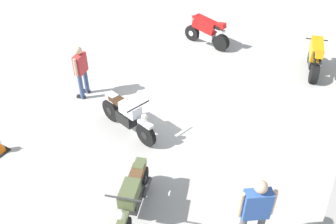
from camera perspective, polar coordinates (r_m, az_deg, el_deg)
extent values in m
plane|color=#ADAAA3|center=(10.72, 2.99, 2.01)|extent=(40.00, 40.00, 0.00)
cylinder|color=black|center=(8.95, -3.57, -3.64)|extent=(0.28, 0.65, 0.64)
cylinder|color=black|center=(9.86, -9.18, 0.31)|extent=(0.28, 0.65, 0.64)
cylinder|color=black|center=(8.95, -3.57, -3.64)|extent=(0.19, 0.25, 0.22)
cylinder|color=black|center=(9.86, -9.18, 0.31)|extent=(0.19, 0.25, 0.22)
cube|color=black|center=(9.36, -6.75, -0.96)|extent=(0.42, 0.61, 0.32)
cube|color=silver|center=(8.99, -6.13, 0.49)|extent=(0.45, 0.62, 0.30)
cube|color=silver|center=(8.72, -3.66, -1.90)|extent=(0.27, 0.47, 0.08)
cube|color=#382314|center=(9.27, -7.90, 1.77)|extent=(0.41, 0.65, 0.12)
cube|color=silver|center=(9.49, -9.01, 2.41)|extent=(0.30, 0.37, 0.18)
cylinder|color=black|center=(9.73, -7.43, 0.28)|extent=(0.25, 0.57, 0.16)
cylinder|color=black|center=(8.63, -4.84, 0.90)|extent=(0.69, 0.22, 0.04)
sphere|color=silver|center=(8.61, -3.82, -0.79)|extent=(0.16, 0.16, 0.16)
cylinder|color=black|center=(14.20, 3.92, 12.63)|extent=(0.26, 0.62, 0.60)
cylinder|color=black|center=(13.52, 8.57, 11.00)|extent=(0.32, 0.63, 0.60)
cylinder|color=silver|center=(14.20, 3.92, 12.63)|extent=(0.21, 0.24, 0.21)
cylinder|color=silver|center=(13.52, 8.57, 11.00)|extent=(0.21, 0.24, 0.21)
cube|color=silver|center=(13.78, 6.40, 12.16)|extent=(0.37, 0.60, 0.32)
cube|color=red|center=(13.70, 5.99, 13.86)|extent=(0.52, 1.03, 0.57)
cone|color=red|center=(13.91, 4.23, 15.00)|extent=(0.40, 0.41, 0.39)
cube|color=black|center=(13.47, 7.43, 13.66)|extent=(0.36, 0.64, 0.12)
cube|color=red|center=(13.29, 8.55, 13.61)|extent=(0.28, 0.38, 0.23)
cylinder|color=silver|center=(13.45, 8.49, 13.06)|extent=(0.16, 0.40, 0.17)
cylinder|color=silver|center=(13.32, 8.11, 12.87)|extent=(0.16, 0.40, 0.17)
cylinder|color=silver|center=(13.83, 4.71, 14.93)|extent=(0.70, 0.16, 0.04)
sphere|color=silver|center=(13.98, 3.95, 14.90)|extent=(0.16, 0.16, 0.16)
cylinder|color=black|center=(13.50, 22.16, 8.54)|extent=(0.62, 0.31, 0.60)
cylinder|color=black|center=(12.31, 22.48, 5.69)|extent=(0.64, 0.38, 0.60)
cylinder|color=black|center=(13.50, 22.16, 8.54)|extent=(0.25, 0.23, 0.21)
cylinder|color=black|center=(12.31, 22.48, 5.69)|extent=(0.25, 0.23, 0.21)
cube|color=black|center=(12.81, 22.43, 7.46)|extent=(0.61, 0.42, 0.32)
cube|color=orange|center=(12.77, 22.81, 9.33)|extent=(1.05, 0.61, 0.57)
cone|color=orange|center=(13.18, 22.82, 10.90)|extent=(0.43, 0.42, 0.39)
cube|color=black|center=(12.38, 23.00, 8.79)|extent=(0.65, 0.41, 0.12)
cube|color=orange|center=(12.08, 23.18, 8.49)|extent=(0.39, 0.30, 0.23)
cylinder|color=black|center=(12.22, 23.33, 7.79)|extent=(0.40, 0.19, 0.17)
cylinder|color=black|center=(12.19, 22.59, 7.92)|extent=(0.40, 0.19, 0.17)
cylinder|color=black|center=(13.04, 22.88, 10.72)|extent=(0.22, 0.68, 0.04)
sphere|color=silver|center=(13.27, 22.75, 10.85)|extent=(0.16, 0.16, 0.16)
cylinder|color=black|center=(7.89, -4.25, -10.82)|extent=(0.62, 0.34, 0.60)
cylinder|color=#333333|center=(7.89, -4.25, -10.82)|extent=(0.26, 0.24, 0.21)
cube|color=#333333|center=(7.43, -5.58, -13.78)|extent=(0.62, 0.45, 0.32)
cube|color=#515B38|center=(7.00, -6.24, -12.94)|extent=(0.63, 0.48, 0.30)
cube|color=#515B38|center=(6.83, -7.46, -17.13)|extent=(0.47, 0.29, 0.08)
cube|color=brown|center=(7.27, -5.22, -10.19)|extent=(0.65, 0.44, 0.12)
cube|color=#515B38|center=(7.48, -4.58, -8.66)|extent=(0.37, 0.31, 0.18)
cylinder|color=#333333|center=(7.68, -3.46, -11.98)|extent=(0.56, 0.28, 0.16)
cylinder|color=#333333|center=(6.61, -7.22, -13.66)|extent=(0.26, 0.67, 0.04)
sphere|color=silver|center=(6.64, -7.68, -16.18)|extent=(0.16, 0.16, 0.16)
cube|color=#3359A5|center=(6.51, 14.12, -14.23)|extent=(0.46, 0.52, 0.61)
cylinder|color=#D8AD8C|center=(6.42, 11.63, -14.45)|extent=(0.13, 0.13, 0.58)
cylinder|color=#D8AD8C|center=(6.59, 16.59, -13.79)|extent=(0.13, 0.13, 0.58)
sphere|color=#D8AD8C|center=(6.17, 14.75, -11.57)|extent=(0.23, 0.23, 0.23)
cylinder|color=#384772|center=(11.09, -13.06, 4.84)|extent=(0.16, 0.16, 0.81)
cube|color=black|center=(11.31, -13.08, 3.30)|extent=(0.16, 0.28, 0.08)
cylinder|color=#384772|center=(10.85, -13.83, 3.96)|extent=(0.16, 0.16, 0.81)
cube|color=black|center=(11.08, -13.83, 2.41)|extent=(0.16, 0.28, 0.08)
cube|color=#B23333|center=(10.62, -13.97, 7.56)|extent=(0.50, 0.32, 0.58)
cylinder|color=#D8AD8C|center=(10.82, -13.31, 8.34)|extent=(0.11, 0.11, 0.54)
cylinder|color=#D8AD8C|center=(10.41, -14.69, 6.91)|extent=(0.11, 0.11, 0.54)
sphere|color=#D8AD8C|center=(10.43, -14.32, 9.61)|extent=(0.22, 0.22, 0.22)
cube|color=black|center=(9.86, -25.43, -5.73)|extent=(0.36, 0.36, 0.03)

